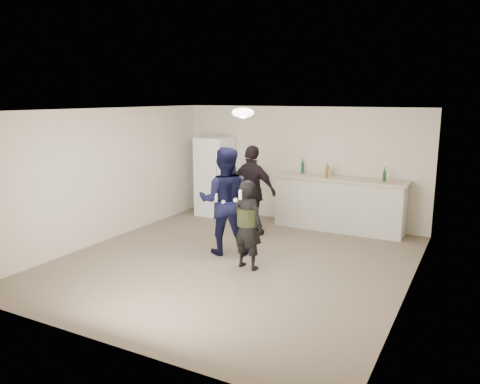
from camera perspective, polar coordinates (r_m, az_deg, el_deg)
The scene contains 21 objects.
floor at distance 7.90m, azimuth -0.69°, elevation -8.45°, with size 6.00×6.00×0.00m, color #6B5B4C.
ceiling at distance 7.43m, azimuth -0.73°, elevation 9.98°, with size 6.00×6.00×0.00m, color silver.
wall_back at distance 10.27m, azimuth 7.35°, elevation 3.31°, with size 6.00×6.00×0.00m, color beige.
wall_front at distance 5.21m, azimuth -16.77°, elevation -5.15°, with size 6.00×6.00×0.00m, color beige.
wall_left at distance 9.19m, azimuth -15.95°, elevation 2.00°, with size 6.00×6.00×0.00m, color beige.
wall_right at distance 6.73m, azimuth 20.33°, elevation -1.66°, with size 6.00×6.00×0.00m, color beige.
counter at distance 9.79m, azimuth 11.93°, elevation -1.56°, with size 2.60×0.56×1.05m, color beige.
counter_top at distance 9.68m, azimuth 12.06°, elevation 1.58°, with size 2.68×0.64×0.04m, color beige.
fridge at distance 10.80m, azimuth -3.12°, elevation 1.92°, with size 0.70×0.70×1.80m, color white.
fridge_handle at distance 10.28m, azimuth -2.86°, elevation 3.69°, with size 0.02×0.02×0.60m, color silver.
ceiling_dome at distance 7.70m, azimuth 0.35°, elevation 9.66°, with size 0.36×0.36×0.16m, color white.
shaker at distance 9.66m, azimuth 10.73°, elevation 2.24°, with size 0.08×0.08×0.17m, color silver.
man at distance 8.08m, azimuth -1.88°, elevation -1.11°, with size 0.91×0.71×1.87m, color #0D1039.
woman at distance 7.40m, azimuth 0.96°, elevation -4.00°, with size 0.53×0.34×1.44m, color black.
camo_shorts at distance 7.37m, azimuth 0.96°, elevation -3.03°, with size 0.34×0.34×0.28m, color #2C3A1A.
spectator at distance 9.13m, azimuth 1.51°, elevation 0.12°, with size 1.05×0.44×1.79m, color black.
remote_man at distance 7.82m, azimuth -2.91°, elevation -0.68°, with size 0.04×0.04×0.15m, color white.
nunchuk_man at distance 7.80m, azimuth -2.03°, elevation -1.23°, with size 0.07×0.07×0.07m, color silver.
remote_woman at distance 7.06m, azimuth 0.05°, elevation -0.34°, with size 0.04×0.04×0.15m, color white.
nunchuk_woman at distance 7.15m, azimuth -0.55°, elevation -1.00°, with size 0.07×0.07×0.07m, color white.
bottle_cluster at distance 9.73m, azimuth 11.54°, elevation 2.41°, with size 1.81×0.34×0.24m.
Camera 1 is at (3.56, -6.52, 2.70)m, focal length 35.00 mm.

